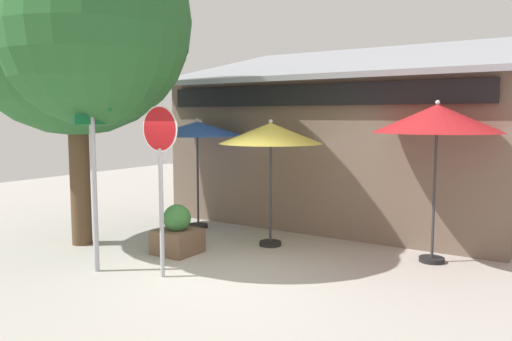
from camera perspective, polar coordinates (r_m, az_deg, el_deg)
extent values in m
cube|color=#ADA8A0|center=(8.45, -4.61, -11.94)|extent=(28.00, 28.00, 0.10)
cube|color=#705B4C|center=(13.04, 10.98, 2.15)|extent=(7.87, 4.86, 3.37)
cube|color=#999EA8|center=(12.95, 10.94, 12.22)|extent=(8.37, 5.46, 1.29)
cube|color=black|center=(10.76, 6.11, 8.51)|extent=(7.27, 0.16, 0.44)
cylinder|color=#A8AAB2|center=(8.65, -17.91, -1.78)|extent=(0.09, 0.09, 2.84)
cube|color=#116B38|center=(8.58, -18.21, 7.00)|extent=(0.78, 0.17, 0.16)
cube|color=#116B38|center=(8.58, -18.16, 5.53)|extent=(0.17, 0.78, 0.16)
cube|color=white|center=(8.86, -20.29, 6.89)|extent=(0.07, 0.04, 0.16)
cylinder|color=#A8AAB2|center=(8.14, -10.68, -4.82)|extent=(0.07, 0.07, 2.07)
cylinder|color=white|center=(7.99, -10.88, 4.67)|extent=(0.73, 0.02, 0.73)
cylinder|color=red|center=(7.99, -10.88, 4.67)|extent=(0.68, 0.03, 0.68)
cylinder|color=black|center=(11.80, -6.57, -6.27)|extent=(0.44, 0.44, 0.08)
cylinder|color=#333335|center=(11.62, -6.64, -1.19)|extent=(0.05, 0.05, 2.19)
cone|color=#2D56B7|center=(11.53, -6.71, 4.75)|extent=(2.16, 2.16, 0.32)
sphere|color=silver|center=(11.52, -6.72, 5.70)|extent=(0.08, 0.08, 0.08)
cylinder|color=black|center=(10.16, 1.63, -8.28)|extent=(0.44, 0.44, 0.08)
cylinder|color=#333335|center=(9.95, 1.65, -2.66)|extent=(0.05, 0.05, 2.09)
cone|color=#EAD14C|center=(9.84, 1.67, 4.25)|extent=(2.05, 2.05, 0.40)
sphere|color=silver|center=(9.84, 1.68, 5.60)|extent=(0.08, 0.08, 0.08)
cylinder|color=black|center=(9.57, 19.33, -9.53)|extent=(0.44, 0.44, 0.08)
cylinder|color=#333335|center=(9.34, 19.58, -2.83)|extent=(0.05, 0.05, 2.34)
cone|color=#B21E23|center=(9.23, 19.88, 5.58)|extent=(2.21, 2.21, 0.49)
sphere|color=silver|center=(9.24, 19.94, 7.28)|extent=(0.08, 0.08, 0.08)
cylinder|color=brown|center=(10.63, -19.36, -0.63)|extent=(0.39, 0.39, 2.76)
sphere|color=#28602D|center=(10.73, -19.97, 15.97)|extent=(4.55, 4.55, 4.55)
sphere|color=#28602D|center=(9.34, -17.95, 14.73)|extent=(3.25, 3.25, 3.25)
cube|color=brown|center=(9.66, -8.92, -7.97)|extent=(0.76, 0.76, 0.45)
sphere|color=#387538|center=(9.56, -8.96, -5.38)|extent=(0.53, 0.53, 0.53)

